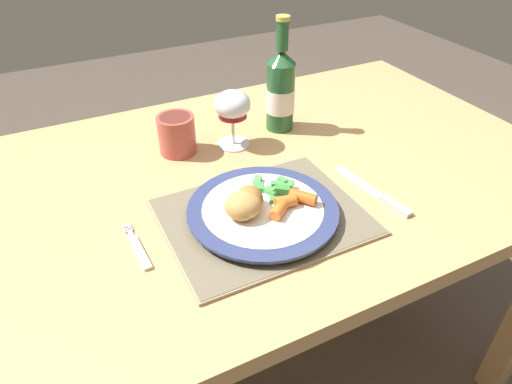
{
  "coord_description": "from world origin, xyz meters",
  "views": [
    {
      "loc": [
        -0.28,
        -0.72,
        1.27
      ],
      "look_at": [
        0.02,
        -0.12,
        0.78
      ],
      "focal_mm": 32.0,
      "sensor_mm": 36.0,
      "label": 1
    }
  ],
  "objects_px": {
    "table_knife": "(378,194)",
    "dining_table": "(222,213)",
    "wine_glass": "(232,108)",
    "bottle": "(281,90)",
    "dinner_plate": "(263,211)",
    "fork": "(138,249)",
    "drinking_cup": "(177,134)"
  },
  "relations": [
    {
      "from": "fork",
      "to": "drinking_cup",
      "type": "height_order",
      "value": "drinking_cup"
    },
    {
      "from": "table_knife",
      "to": "drinking_cup",
      "type": "xyz_separation_m",
      "value": [
        -0.3,
        0.34,
        0.04
      ]
    },
    {
      "from": "dining_table",
      "to": "fork",
      "type": "bearing_deg",
      "value": -147.4
    },
    {
      "from": "table_knife",
      "to": "dining_table",
      "type": "bearing_deg",
      "value": 143.57
    },
    {
      "from": "dinner_plate",
      "to": "table_knife",
      "type": "height_order",
      "value": "dinner_plate"
    },
    {
      "from": "wine_glass",
      "to": "table_knife",
      "type": "bearing_deg",
      "value": -60.83
    },
    {
      "from": "wine_glass",
      "to": "bottle",
      "type": "distance_m",
      "value": 0.14
    },
    {
      "from": "dinner_plate",
      "to": "dining_table",
      "type": "bearing_deg",
      "value": 97.94
    },
    {
      "from": "bottle",
      "to": "fork",
      "type": "bearing_deg",
      "value": -146.82
    },
    {
      "from": "dinner_plate",
      "to": "fork",
      "type": "bearing_deg",
      "value": 175.31
    },
    {
      "from": "table_knife",
      "to": "wine_glass",
      "type": "distance_m",
      "value": 0.36
    },
    {
      "from": "dinner_plate",
      "to": "fork",
      "type": "distance_m",
      "value": 0.23
    },
    {
      "from": "dining_table",
      "to": "fork",
      "type": "xyz_separation_m",
      "value": [
        -0.2,
        -0.13,
        0.09
      ]
    },
    {
      "from": "fork",
      "to": "bottle",
      "type": "bearing_deg",
      "value": 33.18
    },
    {
      "from": "bottle",
      "to": "drinking_cup",
      "type": "xyz_separation_m",
      "value": [
        -0.26,
        0.0,
        -0.05
      ]
    },
    {
      "from": "dinner_plate",
      "to": "wine_glass",
      "type": "bearing_deg",
      "value": 76.93
    },
    {
      "from": "dinner_plate",
      "to": "table_knife",
      "type": "relative_size",
      "value": 1.4
    },
    {
      "from": "dining_table",
      "to": "bottle",
      "type": "relative_size",
      "value": 5.6
    },
    {
      "from": "fork",
      "to": "dining_table",
      "type": "bearing_deg",
      "value": 32.6
    },
    {
      "from": "bottle",
      "to": "drinking_cup",
      "type": "bearing_deg",
      "value": 179.8
    },
    {
      "from": "wine_glass",
      "to": "bottle",
      "type": "height_order",
      "value": "bottle"
    },
    {
      "from": "dinner_plate",
      "to": "drinking_cup",
      "type": "bearing_deg",
      "value": 101.56
    },
    {
      "from": "wine_glass",
      "to": "drinking_cup",
      "type": "bearing_deg",
      "value": 167.5
    },
    {
      "from": "wine_glass",
      "to": "dinner_plate",
      "type": "bearing_deg",
      "value": -103.07
    },
    {
      "from": "table_knife",
      "to": "dinner_plate",
      "type": "bearing_deg",
      "value": 170.58
    },
    {
      "from": "dining_table",
      "to": "dinner_plate",
      "type": "xyz_separation_m",
      "value": [
        0.02,
        -0.15,
        0.11
      ]
    },
    {
      "from": "dinner_plate",
      "to": "drinking_cup",
      "type": "distance_m",
      "value": 0.3
    },
    {
      "from": "dining_table",
      "to": "bottle",
      "type": "bearing_deg",
      "value": 33.72
    },
    {
      "from": "drinking_cup",
      "to": "fork",
      "type": "bearing_deg",
      "value": -120.71
    },
    {
      "from": "table_knife",
      "to": "wine_glass",
      "type": "height_order",
      "value": "wine_glass"
    },
    {
      "from": "dining_table",
      "to": "bottle",
      "type": "xyz_separation_m",
      "value": [
        0.22,
        0.15,
        0.19
      ]
    },
    {
      "from": "fork",
      "to": "table_knife",
      "type": "relative_size",
      "value": 0.65
    }
  ]
}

